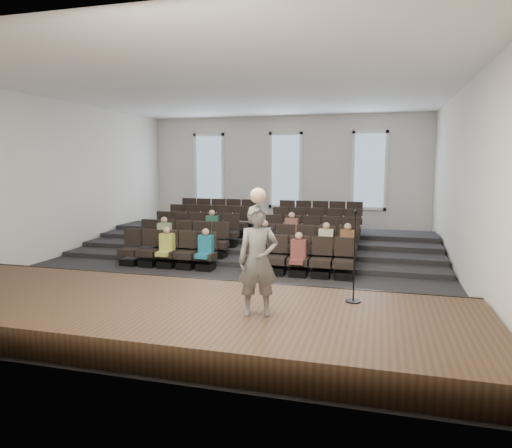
{
  "coord_description": "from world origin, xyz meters",
  "views": [
    {
      "loc": [
        3.98,
        -12.39,
        3.01
      ],
      "look_at": [
        0.45,
        0.5,
        1.22
      ],
      "focal_mm": 32.0,
      "sensor_mm": 36.0,
      "label": 1
    }
  ],
  "objects": [
    {
      "name": "mic_stand",
      "position": [
        3.57,
        -4.16,
        1.0
      ],
      "size": [
        0.28,
        0.28,
        1.69
      ],
      "color": "black",
      "rests_on": "stage"
    },
    {
      "name": "wall_right",
      "position": [
        6.02,
        0.0,
        2.5
      ],
      "size": [
        0.04,
        14.0,
        5.0
      ],
      "primitive_type": "cube",
      "color": "silver",
      "rests_on": "ground"
    },
    {
      "name": "stage",
      "position": [
        0.0,
        -5.1,
        0.25
      ],
      "size": [
        11.8,
        3.6,
        0.5
      ],
      "primitive_type": "cube",
      "color": "#3E2C1A",
      "rests_on": "ground"
    },
    {
      "name": "wall_back",
      "position": [
        0.0,
        7.02,
        2.5
      ],
      "size": [
        12.0,
        0.04,
        5.0
      ],
      "primitive_type": "cube",
      "color": "silver",
      "rests_on": "ground"
    },
    {
      "name": "wall_front",
      "position": [
        0.0,
        -7.02,
        2.5
      ],
      "size": [
        12.0,
        0.04,
        5.0
      ],
      "primitive_type": "cube",
      "color": "silver",
      "rests_on": "ground"
    },
    {
      "name": "speaker",
      "position": [
        2.07,
        -5.3,
        1.41
      ],
      "size": [
        0.77,
        0.63,
        1.83
      ],
      "primitive_type": "imported",
      "rotation": [
        0.0,
        0.0,
        0.32
      ],
      "color": "#5B5956",
      "rests_on": "stage"
    },
    {
      "name": "stage_lip",
      "position": [
        0.0,
        -3.33,
        0.25
      ],
      "size": [
        11.8,
        0.06,
        0.52
      ],
      "primitive_type": "cube",
      "color": "black",
      "rests_on": "ground"
    },
    {
      "name": "seating_rows",
      "position": [
        -0.0,
        1.54,
        0.68
      ],
      "size": [
        6.8,
        4.7,
        1.67
      ],
      "color": "black",
      "rests_on": "ground"
    },
    {
      "name": "wall_left",
      "position": [
        -6.02,
        0.0,
        2.5
      ],
      "size": [
        0.04,
        14.0,
        5.0
      ],
      "primitive_type": "cube",
      "color": "silver",
      "rests_on": "ground"
    },
    {
      "name": "risers",
      "position": [
        0.0,
        3.17,
        0.2
      ],
      "size": [
        11.8,
        4.8,
        0.6
      ],
      "color": "black",
      "rests_on": "ground"
    },
    {
      "name": "ceiling",
      "position": [
        0.0,
        0.0,
        5.01
      ],
      "size": [
        12.0,
        14.0,
        0.02
      ],
      "primitive_type": "cube",
      "color": "white",
      "rests_on": "ground"
    },
    {
      "name": "audience",
      "position": [
        0.35,
        0.34,
        0.81
      ],
      "size": [
        6.05,
        2.64,
        1.1
      ],
      "color": "#B1BF4C",
      "rests_on": "seating_rows"
    },
    {
      "name": "windows",
      "position": [
        0.0,
        6.95,
        2.7
      ],
      "size": [
        8.44,
        0.1,
        3.24
      ],
      "color": "white",
      "rests_on": "wall_back"
    },
    {
      "name": "ground",
      "position": [
        0.0,
        0.0,
        0.0
      ],
      "size": [
        14.0,
        14.0,
        0.0
      ],
      "primitive_type": "plane",
      "color": "black",
      "rests_on": "ground"
    }
  ]
}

